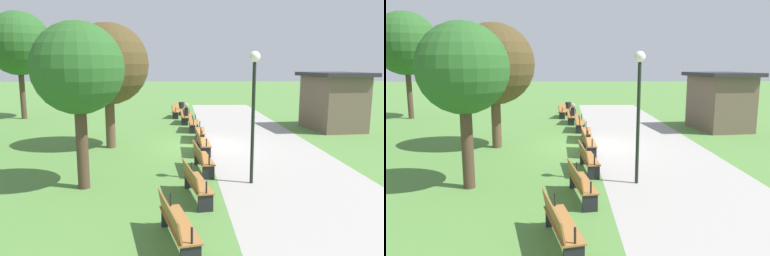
{
  "view_description": "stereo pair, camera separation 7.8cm",
  "coord_description": "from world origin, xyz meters",
  "views": [
    {
      "loc": [
        15.55,
        -1.0,
        3.51
      ],
      "look_at": [
        -0.0,
        -0.43,
        0.8
      ],
      "focal_mm": 34.49,
      "sensor_mm": 36.0,
      "label": 1
    },
    {
      "loc": [
        15.55,
        -0.93,
        3.51
      ],
      "look_at": [
        -0.0,
        -0.43,
        0.8
      ],
      "focal_mm": 34.49,
      "sensor_mm": 36.0,
      "label": 2
    }
  ],
  "objects": [
    {
      "name": "kiosk",
      "position": [
        -3.97,
        7.33,
        1.57
      ],
      "size": [
        4.06,
        3.25,
        3.07
      ],
      "rotation": [
        0.0,
        0.0,
        0.12
      ],
      "color": "brown",
      "rests_on": "ground"
    },
    {
      "name": "bench_4",
      "position": [
        1.27,
        -0.09,
        0.48
      ],
      "size": [
        1.9,
        0.53,
        0.89
      ],
      "rotation": [
        0.0,
        0.0,
        0.03
      ],
      "color": "#996633",
      "rests_on": "ground"
    },
    {
      "name": "bench_3",
      "position": [
        -1.27,
        -0.09,
        0.48
      ],
      "size": [
        1.9,
        0.53,
        0.89
      ],
      "rotation": [
        0.0,
        0.0,
        -0.03
      ],
      "color": "#996633",
      "rests_on": "ground"
    },
    {
      "name": "trash_bin",
      "position": [
        -10.96,
        -0.79,
        0.39
      ],
      "size": [
        0.43,
        0.43,
        0.79
      ],
      "primitive_type": "cylinder",
      "color": "black",
      "rests_on": "ground"
    },
    {
      "name": "lamp_post",
      "position": [
        5.06,
        1.15,
        2.71
      ],
      "size": [
        0.32,
        0.32,
        3.87
      ],
      "color": "black",
      "rests_on": "ground"
    },
    {
      "name": "bench_1",
      "position": [
        -6.32,
        -0.58,
        0.48
      ],
      "size": [
        1.93,
        0.77,
        0.89
      ],
      "rotation": [
        0.0,
        0.0,
        -0.16
      ],
      "color": "#996633",
      "rests_on": "ground"
    },
    {
      "name": "bench_7",
      "position": [
        8.82,
        -1.08,
        0.48
      ],
      "size": [
        1.94,
        0.89,
        0.89
      ],
      "rotation": [
        0.0,
        0.0,
        0.23
      ],
      "color": "#996633",
      "rests_on": "ground"
    },
    {
      "name": "ground_plane",
      "position": [
        0.0,
        0.0,
        0.0
      ],
      "size": [
        120.0,
        120.0,
        0.0
      ],
      "primitive_type": "plane",
      "color": "#54843D"
    },
    {
      "name": "bench_0",
      "position": [
        -8.82,
        -1.08,
        0.48
      ],
      "size": [
        1.94,
        0.89,
        0.89
      ],
      "rotation": [
        0.0,
        0.0,
        -0.23
      ],
      "color": "#996633",
      "rests_on": "ground"
    },
    {
      "name": "bench_2",
      "position": [
        -3.81,
        -0.26,
        0.48
      ],
      "size": [
        1.92,
        0.65,
        0.89
      ],
      "rotation": [
        0.0,
        0.0,
        -0.1
      ],
      "color": "#996633",
      "rests_on": "ground"
    },
    {
      "name": "bench_6",
      "position": [
        6.32,
        -0.58,
        0.48
      ],
      "size": [
        1.93,
        0.77,
        0.89
      ],
      "rotation": [
        0.0,
        0.0,
        0.16
      ],
      "color": "#996633",
      "rests_on": "ground"
    },
    {
      "name": "tree_3",
      "position": [
        0.1,
        -3.89,
        3.49
      ],
      "size": [
        3.35,
        3.35,
        5.18
      ],
      "color": "brown",
      "rests_on": "ground"
    },
    {
      "name": "bench_5",
      "position": [
        3.81,
        -0.26,
        0.48
      ],
      "size": [
        1.92,
        0.65,
        0.89
      ],
      "rotation": [
        0.0,
        0.0,
        0.1
      ],
      "color": "#996633",
      "rests_on": "ground"
    },
    {
      "name": "tree_0",
      "position": [
        5.31,
        -3.73,
        3.36
      ],
      "size": [
        2.53,
        2.53,
        4.67
      ],
      "color": "#4C3828",
      "rests_on": "ground"
    },
    {
      "name": "person_seated",
      "position": [
        -6.24,
        -0.45,
        0.64
      ],
      "size": [
        0.39,
        0.56,
        1.2
      ],
      "rotation": [
        0.0,
        0.0,
        -0.16
      ],
      "color": "black",
      "rests_on": "ground"
    },
    {
      "name": "tree_4",
      "position": [
        -8.56,
        -11.03,
        4.76
      ],
      "size": [
        3.99,
        3.99,
        6.78
      ],
      "color": "#4C3828",
      "rests_on": "ground"
    },
    {
      "name": "path_paving",
      "position": [
        0.0,
        2.53,
        0.0
      ],
      "size": [
        32.29,
        4.73,
        0.01
      ],
      "primitive_type": "cube",
      "color": "#A39E99",
      "rests_on": "ground"
    }
  ]
}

